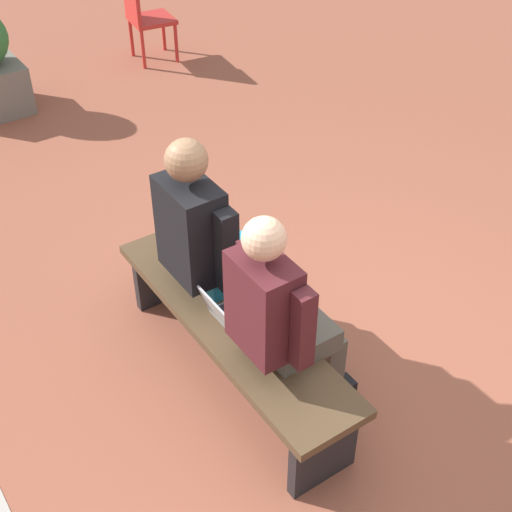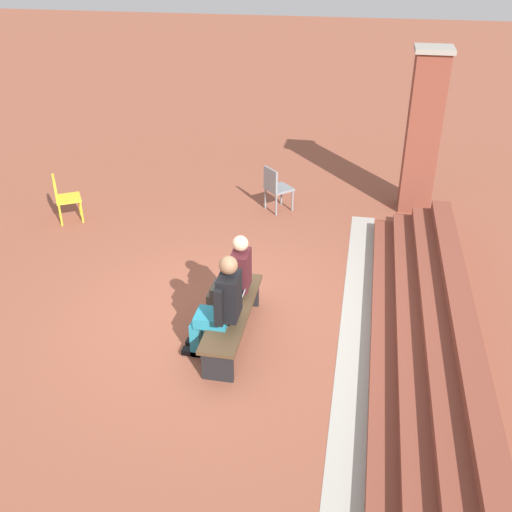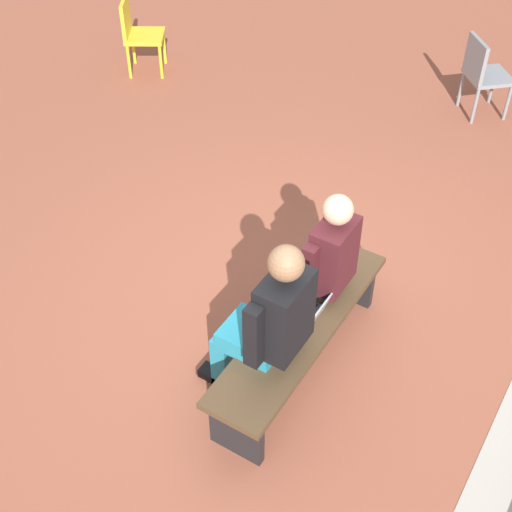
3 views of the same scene
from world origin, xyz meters
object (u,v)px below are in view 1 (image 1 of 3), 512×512
Objects in this scene: bench at (232,331)px; laptop at (235,317)px; person_adult at (210,241)px; person_student at (281,315)px; plastic_chair_foreground at (144,15)px.

laptop reaches higher than bench.
person_adult reaches higher than laptop.
bench is 1.38× the size of person_student.
plastic_chair_foreground is at bearing -21.36° from bench.
plastic_chair_foreground is (4.22, -1.65, 0.13)m from bench.
bench is 2.14× the size of plastic_chair_foreground.
bench is 4.54m from plastic_chair_foreground.
plastic_chair_foreground is at bearing -22.02° from person_adult.
bench is at bearing 167.45° from person_adult.
person_adult is at bearing 157.98° from plastic_chair_foreground.
plastic_chair_foreground is (4.27, -1.66, -0.02)m from laptop.
bench is 0.15m from laptop.
bench is 0.49m from person_student.
person_student is 0.66m from person_adult.
person_adult is 4.23m from plastic_chair_foreground.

